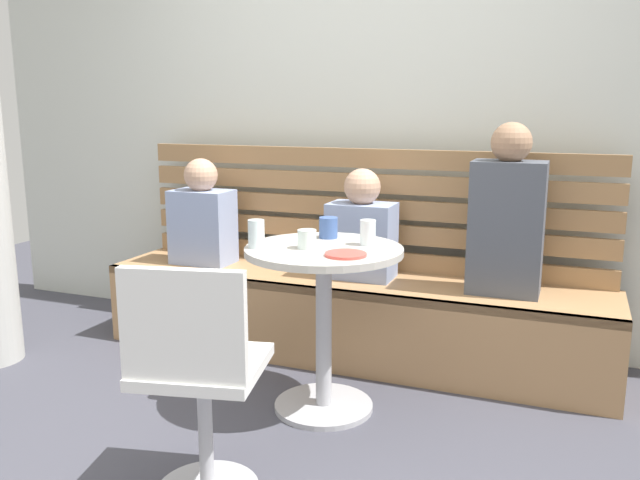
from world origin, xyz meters
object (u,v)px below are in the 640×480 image
Objects in this scene: person_adult at (507,217)px; cup_glass_tall at (256,234)px; cup_mug_blue at (328,228)px; white_chair at (197,375)px; plate_small at (346,254)px; cup_water_clear at (368,233)px; booth_bench at (348,317)px; cafe_table at (324,297)px; person_child_left at (202,218)px; person_child_middle at (362,231)px; cup_glass_short at (307,239)px.

cup_glass_tall is at bearing -141.38° from person_adult.
cup_mug_blue is at bearing -148.70° from person_adult.
plate_small is (0.27, 0.69, 0.28)m from white_chair.
booth_bench is at bearing 117.28° from cup_water_clear.
booth_bench is 3.30× the size of person_adult.
cup_water_clear reaches higher than booth_bench.
person_adult is 1.21m from cup_glass_tall.
white_chair is at bearing -99.18° from cafe_table.
person_child_left is at bearing 155.47° from cup_water_clear.
person_adult is 8.61× the size of cup_mug_blue.
person_adult is 0.74m from person_child_middle.
person_adult reaches higher than person_child_middle.
cafe_table is at bearing 23.76° from cup_glass_tall.
person_child_middle is at bearing 88.92° from cup_mug_blue.
booth_bench is 15.88× the size of plate_small.
cafe_table is at bearing 40.42° from cup_glass_short.
person_adult reaches higher than cup_water_clear.
plate_small is at bearing -76.63° from person_child_middle.
cafe_table is 0.34m from cup_water_clear.
booth_bench is 0.88m from cup_glass_short.
person_child_middle is at bearing 110.49° from cup_water_clear.
person_adult reaches higher than booth_bench.
person_child_middle is at bearing 178.68° from person_adult.
cafe_table is 7.79× the size of cup_mug_blue.
cup_glass_short is 0.67× the size of cup_glass_tall.
booth_bench is at bearing -0.64° from person_child_left.
booth_bench is at bearing -153.57° from person_child_middle.
cup_glass_short is at bearing -143.76° from cup_water_clear.
person_child_middle is 6.07× the size of cup_mug_blue.
cup_glass_short is at bearing -36.24° from person_child_left.
person_adult reaches higher than plate_small.
cafe_table is 1.20m from person_child_left.
cup_glass_short is (0.94, -0.69, 0.08)m from person_child_left.
person_child_left is (-0.99, 0.64, 0.19)m from cafe_table.
cup_glass_short is 0.27m from cup_water_clear.
person_child_left is 1.04m from cup_mug_blue.
plate_small is at bearing 68.55° from white_chair.
cup_mug_blue is at bearing 88.97° from cup_glass_short.
booth_bench is 3.65× the size of cafe_table.
cup_glass_tall is at bearing -124.16° from cup_mug_blue.
booth_bench is at bearing 89.00° from white_chair.
white_chair is at bearing -79.40° from cup_glass_tall.
person_adult reaches higher than person_child_left.
cafe_table is 0.68m from person_child_middle.
person_child_left reaches higher than white_chair.
person_child_middle is 0.81m from cup_glass_tall.
person_adult reaches higher than cup_glass_short.
white_chair is at bearing -107.55° from cup_water_clear.
cup_glass_tall is at bearing -162.00° from cup_glass_short.
person_adult is 1.02m from cup_glass_short.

